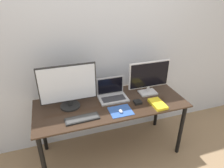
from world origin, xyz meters
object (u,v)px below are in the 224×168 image
object	(u,v)px
monitor_left	(68,86)
laptop	(112,93)
keyboard	(82,119)
monitor_right	(149,77)
mouse	(121,111)
book	(158,104)
power_brick	(138,102)

from	to	relation	value
monitor_left	laptop	size ratio (longest dim) A/B	1.81
keyboard	monitor_right	bearing A→B (deg)	17.30
laptop	mouse	world-z (taller)	laptop
book	mouse	bearing A→B (deg)	-179.31
monitor_right	laptop	world-z (taller)	monitor_right
monitor_right	power_brick	world-z (taller)	monitor_right
monitor_left	keyboard	bearing A→B (deg)	-72.95
monitor_left	book	xyz separation A→B (m)	(0.93, -0.28, -0.24)
monitor_left	power_brick	distance (m)	0.79
power_brick	monitor_right	bearing A→B (deg)	38.38
laptop	keyboard	xyz separation A→B (m)	(-0.42, -0.31, -0.05)
keyboard	mouse	world-z (taller)	mouse
monitor_left	monitor_right	size ratio (longest dim) A/B	1.19
laptop	keyboard	distance (m)	0.52
book	power_brick	bearing A→B (deg)	150.72
keyboard	mouse	bearing A→B (deg)	-1.92
monitor_right	monitor_left	bearing A→B (deg)	-180.00
monitor_right	book	xyz separation A→B (m)	(-0.02, -0.28, -0.21)
monitor_right	mouse	bearing A→B (deg)	-148.36
mouse	power_brick	xyz separation A→B (m)	(0.25, 0.11, -0.01)
mouse	power_brick	distance (m)	0.27
power_brick	book	bearing A→B (deg)	-29.28
monitor_left	monitor_right	xyz separation A→B (m)	(0.95, 0.00, -0.03)
monitor_right	mouse	xyz separation A→B (m)	(-0.46, -0.28, -0.20)
monitor_right	keyboard	bearing A→B (deg)	-162.70
laptop	keyboard	bearing A→B (deg)	-142.95
monitor_left	book	distance (m)	1.00
keyboard	mouse	size ratio (longest dim) A/B	5.88
keyboard	book	size ratio (longest dim) A/B	1.50
mouse	book	distance (m)	0.44
monitor_left	keyboard	size ratio (longest dim) A/B	1.73
book	power_brick	xyz separation A→B (m)	(-0.19, 0.11, -0.00)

